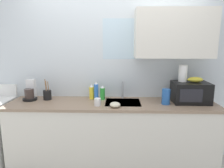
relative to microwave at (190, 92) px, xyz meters
The scene contains 14 objects.
kitchen_wall_assembly 0.97m from the microwave, 163.43° to the left, with size 3.50×0.42×2.50m.
counter_unit 1.18m from the microwave, behind, with size 2.73×0.63×0.90m.
sink_faucet 0.91m from the microwave, 167.81° to the left, with size 0.03×0.03×0.24m, color #B2B5BA.
microwave is the anchor object (origin of this frame).
banana_bunch 0.18m from the microwave, ahead, with size 0.20×0.11×0.07m, color gold.
paper_towel_roll 0.27m from the microwave, 152.62° to the left, with size 0.11×0.11×0.22m, color white.
coffee_maker 2.16m from the microwave, behind, with size 0.19×0.21×0.28m.
dish_soap_bottle_green 1.17m from the microwave, behind, with size 0.07×0.07×0.20m.
dish_soap_bottle_blue 1.26m from the microwave, behind, with size 0.06×0.06×0.25m.
dish_soap_bottle_yellow 1.33m from the microwave, behind, with size 0.07×0.07×0.21m.
cereal_canister 0.36m from the microwave, 163.83° to the right, with size 0.10×0.10×0.20m, color #2659A5.
mug_white 1.22m from the microwave, behind, with size 0.08×0.08×0.10m, color white.
utensil_crock 1.93m from the microwave, behind, with size 0.11×0.11×0.29m.
small_bowl 1.02m from the microwave, 165.87° to the right, with size 0.13×0.13×0.07m, color beige.
Camera 1 is at (0.08, -2.59, 1.67)m, focal length 32.75 mm.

